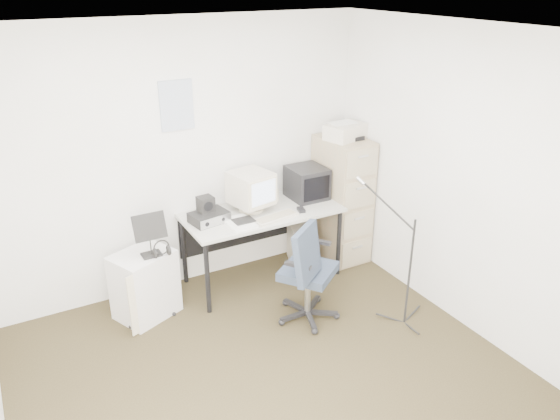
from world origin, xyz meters
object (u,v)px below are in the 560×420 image
desk (262,245)px  side_cart (145,285)px  office_chair (308,269)px  filing_cabinet (342,199)px

desk → side_cart: desk is taller
office_chair → side_cart: (-1.23, 0.74, -0.18)m
desk → side_cart: (-1.20, -0.06, -0.06)m
office_chair → side_cart: bearing=112.9°
side_cart → office_chair: bearing=-54.2°
filing_cabinet → side_cart: 2.18m
filing_cabinet → desk: 0.99m
desk → side_cart: size_ratio=2.47×
desk → filing_cabinet: bearing=1.8°
filing_cabinet → desk: bearing=-178.2°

